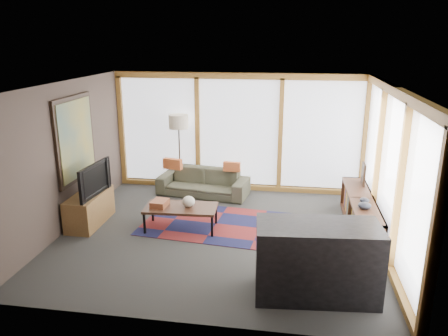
% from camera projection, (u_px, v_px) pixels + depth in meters
% --- Properties ---
extents(ground, '(5.50, 5.50, 0.00)m').
position_uv_depth(ground, '(220.00, 234.00, 7.65)').
color(ground, '#2A2A28').
rests_on(ground, ground).
extents(room_envelope, '(5.52, 5.02, 2.62)m').
position_uv_depth(room_envelope, '(253.00, 143.00, 7.66)').
color(room_envelope, '#463931').
rests_on(room_envelope, ground).
extents(rug, '(2.79, 1.95, 0.01)m').
position_uv_depth(rug, '(216.00, 224.00, 8.08)').
color(rug, maroon).
rests_on(rug, ground).
extents(sofa, '(2.03, 1.02, 0.57)m').
position_uv_depth(sofa, '(203.00, 182.00, 9.50)').
color(sofa, '#323327').
rests_on(sofa, ground).
extents(pillow_left, '(0.43, 0.21, 0.23)m').
position_uv_depth(pillow_left, '(173.00, 164.00, 9.45)').
color(pillow_left, '#BE5B2C').
rests_on(pillow_left, sofa).
extents(pillow_right, '(0.37, 0.13, 0.20)m').
position_uv_depth(pillow_right, '(232.00, 167.00, 9.30)').
color(pillow_right, '#BE5B2C').
rests_on(pillow_right, sofa).
extents(floor_lamp, '(0.43, 0.43, 1.71)m').
position_uv_depth(floor_lamp, '(180.00, 153.00, 9.65)').
color(floor_lamp, black).
rests_on(floor_lamp, ground).
extents(coffee_table, '(1.30, 0.70, 0.42)m').
position_uv_depth(coffee_table, '(181.00, 218.00, 7.82)').
color(coffee_table, '#322014').
rests_on(coffee_table, ground).
extents(book_stack, '(0.29, 0.35, 0.11)m').
position_uv_depth(book_stack, '(160.00, 203.00, 7.77)').
color(book_stack, brown).
rests_on(book_stack, coffee_table).
extents(vase, '(0.24, 0.24, 0.20)m').
position_uv_depth(vase, '(189.00, 202.00, 7.73)').
color(vase, beige).
rests_on(vase, coffee_table).
extents(bookshelf, '(0.44, 2.40, 0.60)m').
position_uv_depth(bookshelf, '(360.00, 214.00, 7.78)').
color(bookshelf, '#322014').
rests_on(bookshelf, ground).
extents(bowl_a, '(0.26, 0.26, 0.11)m').
position_uv_depth(bowl_a, '(365.00, 206.00, 7.19)').
color(bowl_a, black).
rests_on(bowl_a, bookshelf).
extents(bowl_b, '(0.17, 0.17, 0.08)m').
position_uv_depth(bowl_b, '(364.00, 200.00, 7.47)').
color(bowl_b, black).
rests_on(bowl_b, bookshelf).
extents(shelf_picture, '(0.05, 0.32, 0.42)m').
position_uv_depth(shelf_picture, '(363.00, 174.00, 8.33)').
color(shelf_picture, black).
rests_on(shelf_picture, bookshelf).
extents(tv_console, '(0.48, 1.15, 0.58)m').
position_uv_depth(tv_console, '(90.00, 209.00, 8.03)').
color(tv_console, brown).
rests_on(tv_console, ground).
extents(television, '(0.22, 1.04, 0.59)m').
position_uv_depth(television, '(90.00, 179.00, 7.82)').
color(television, black).
rests_on(television, tv_console).
extents(bar_counter, '(1.66, 0.88, 1.01)m').
position_uv_depth(bar_counter, '(317.00, 261.00, 5.73)').
color(bar_counter, black).
rests_on(bar_counter, ground).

